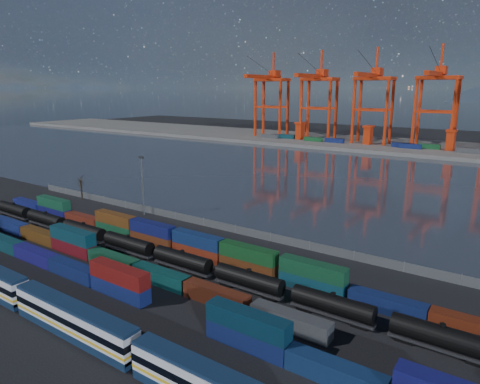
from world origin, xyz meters
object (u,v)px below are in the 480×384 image
Objects in this scene: tanker_string at (183,260)px; bare_tree at (81,188)px; passenger_train at (74,321)px; gantry_cranes at (404,87)px.

bare_tree reaches higher than tanker_string.
passenger_train is 81.69m from bare_tree.
gantry_cranes is (51.04, 177.20, 31.49)m from bare_tree.
tanker_string is 17.12× the size of bare_tree.
gantry_cranes is at bearing 73.93° from bare_tree.
bare_tree is at bearing 160.65° from tanker_string.
bare_tree reaches higher than passenger_train.
tanker_string is at bearing -19.35° from bare_tree.
passenger_train is 9.53× the size of bare_tree.
passenger_train is at bearing -36.15° from bare_tree.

